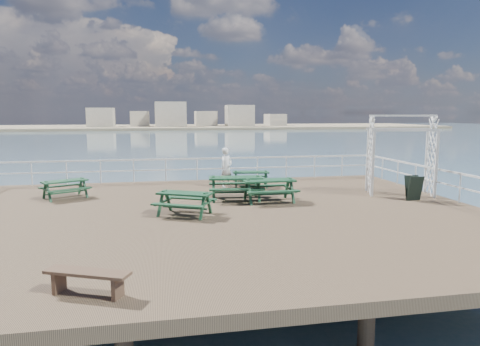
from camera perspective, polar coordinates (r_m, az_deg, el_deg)
name	(u,v)px	position (r m, az deg, el deg)	size (l,w,h in m)	color
ground	(216,218)	(13.92, -3.24, -5.96)	(18.00, 14.00, 0.30)	brown
sea_backdrop	(201,124)	(148.20, -5.16, 6.55)	(300.00, 300.00, 9.20)	#466676
railing	(205,175)	(16.22, -4.70, -0.29)	(17.77, 13.76, 1.10)	silver
picnic_table_a	(65,185)	(17.48, -22.31, -1.52)	(2.02, 1.91, 0.78)	#14391D
picnic_table_b	(236,183)	(15.91, -0.57, -1.36)	(2.15, 1.80, 0.97)	#14391D
picnic_table_c	(251,176)	(18.67, 1.45, -0.36)	(1.74, 1.48, 0.76)	#14391D
picnic_table_d	(185,199)	(13.63, -7.39, -3.41)	(2.12, 1.97, 0.82)	#14391D
picnic_table_e	(269,185)	(15.61, 3.88, -1.67)	(1.92, 1.56, 0.92)	#14391D
flat_bench_near	(88,277)	(8.23, -19.66, -12.93)	(1.57, 0.96, 0.45)	brown
trellis_arbor	(401,159)	(18.00, 20.63, 1.72)	(2.82, 2.07, 3.14)	silver
sandwich_board	(414,188)	(17.04, 22.15, -1.90)	(0.57, 0.43, 0.93)	black
person	(226,168)	(18.56, -1.83, 0.74)	(0.63, 0.41, 1.72)	white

